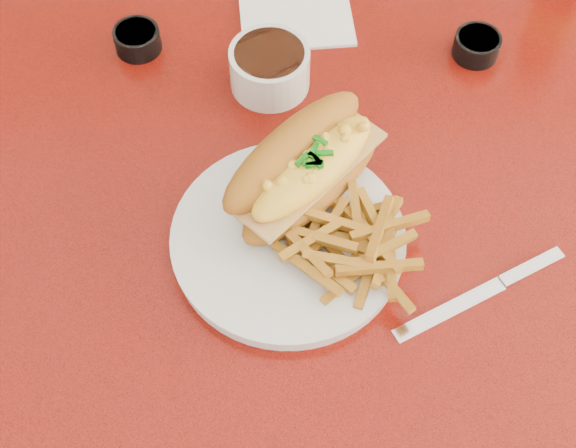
{
  "coord_description": "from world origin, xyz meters",
  "views": [
    {
      "loc": [
        -0.08,
        -0.5,
        1.47
      ],
      "look_at": [
        -0.07,
        -0.08,
        0.81
      ],
      "focal_mm": 50.0,
      "sensor_mm": 36.0,
      "label": 1
    }
  ],
  "objects_px": {
    "gravy_ramekin": "(270,67)",
    "sauce_cup_left": "(137,39)",
    "fork": "(324,192)",
    "diner_table": "(346,253)",
    "sauce_cup_right": "(477,45)",
    "knife": "(494,287)",
    "mac_hoagie": "(305,167)",
    "dinner_plate": "(288,240)"
  },
  "relations": [
    {
      "from": "diner_table",
      "to": "knife",
      "type": "height_order",
      "value": "knife"
    },
    {
      "from": "mac_hoagie",
      "to": "sauce_cup_right",
      "type": "xyz_separation_m",
      "value": [
        0.21,
        0.2,
        -0.04
      ]
    },
    {
      "from": "dinner_plate",
      "to": "sauce_cup_left",
      "type": "bearing_deg",
      "value": 122.0
    },
    {
      "from": "fork",
      "to": "gravy_ramekin",
      "type": "distance_m",
      "value": 0.17
    },
    {
      "from": "knife",
      "to": "dinner_plate",
      "type": "bearing_deg",
      "value": 138.42
    },
    {
      "from": "fork",
      "to": "sauce_cup_left",
      "type": "distance_m",
      "value": 0.31
    },
    {
      "from": "mac_hoagie",
      "to": "sauce_cup_left",
      "type": "distance_m",
      "value": 0.29
    },
    {
      "from": "gravy_ramekin",
      "to": "knife",
      "type": "height_order",
      "value": "gravy_ramekin"
    },
    {
      "from": "diner_table",
      "to": "sauce_cup_right",
      "type": "bearing_deg",
      "value": 49.37
    },
    {
      "from": "sauce_cup_right",
      "to": "knife",
      "type": "bearing_deg",
      "value": -94.63
    },
    {
      "from": "mac_hoagie",
      "to": "dinner_plate",
      "type": "bearing_deg",
      "value": -153.53
    },
    {
      "from": "sauce_cup_right",
      "to": "knife",
      "type": "xyz_separation_m",
      "value": [
        -0.03,
        -0.31,
        -0.01
      ]
    },
    {
      "from": "sauce_cup_right",
      "to": "knife",
      "type": "distance_m",
      "value": 0.31
    },
    {
      "from": "mac_hoagie",
      "to": "sauce_cup_left",
      "type": "relative_size",
      "value": 3.13
    },
    {
      "from": "diner_table",
      "to": "fork",
      "type": "relative_size",
      "value": 9.16
    },
    {
      "from": "dinner_plate",
      "to": "gravy_ramekin",
      "type": "distance_m",
      "value": 0.22
    },
    {
      "from": "gravy_ramekin",
      "to": "sauce_cup_left",
      "type": "xyz_separation_m",
      "value": [
        -0.16,
        0.06,
        -0.01
      ]
    },
    {
      "from": "dinner_plate",
      "to": "knife",
      "type": "bearing_deg",
      "value": -14.68
    },
    {
      "from": "diner_table",
      "to": "gravy_ramekin",
      "type": "bearing_deg",
      "value": 123.55
    },
    {
      "from": "sauce_cup_right",
      "to": "knife",
      "type": "relative_size",
      "value": 0.4
    },
    {
      "from": "diner_table",
      "to": "sauce_cup_right",
      "type": "height_order",
      "value": "sauce_cup_right"
    },
    {
      "from": "mac_hoagie",
      "to": "knife",
      "type": "xyz_separation_m",
      "value": [
        0.18,
        -0.11,
        -0.05
      ]
    },
    {
      "from": "dinner_plate",
      "to": "sauce_cup_left",
      "type": "height_order",
      "value": "sauce_cup_left"
    },
    {
      "from": "mac_hoagie",
      "to": "knife",
      "type": "distance_m",
      "value": 0.22
    },
    {
      "from": "fork",
      "to": "mac_hoagie",
      "type": "bearing_deg",
      "value": 50.06
    },
    {
      "from": "diner_table",
      "to": "knife",
      "type": "relative_size",
      "value": 6.8
    },
    {
      "from": "diner_table",
      "to": "mac_hoagie",
      "type": "relative_size",
      "value": 5.99
    },
    {
      "from": "gravy_ramekin",
      "to": "sauce_cup_right",
      "type": "bearing_deg",
      "value": 9.82
    },
    {
      "from": "knife",
      "to": "sauce_cup_right",
      "type": "bearing_deg",
      "value": 58.47
    },
    {
      "from": "mac_hoagie",
      "to": "sauce_cup_left",
      "type": "height_order",
      "value": "mac_hoagie"
    },
    {
      "from": "mac_hoagie",
      "to": "fork",
      "type": "relative_size",
      "value": 1.53
    },
    {
      "from": "sauce_cup_left",
      "to": "sauce_cup_right",
      "type": "relative_size",
      "value": 0.91
    },
    {
      "from": "sauce_cup_left",
      "to": "sauce_cup_right",
      "type": "distance_m",
      "value": 0.4
    },
    {
      "from": "diner_table",
      "to": "sauce_cup_left",
      "type": "xyz_separation_m",
      "value": [
        -0.25,
        0.2,
        0.18
      ]
    },
    {
      "from": "dinner_plate",
      "to": "gravy_ramekin",
      "type": "xyz_separation_m",
      "value": [
        -0.02,
        0.22,
        0.02
      ]
    },
    {
      "from": "diner_table",
      "to": "dinner_plate",
      "type": "relative_size",
      "value": 4.95
    },
    {
      "from": "fork",
      "to": "sauce_cup_right",
      "type": "relative_size",
      "value": 1.86
    },
    {
      "from": "mac_hoagie",
      "to": "sauce_cup_right",
      "type": "height_order",
      "value": "mac_hoagie"
    },
    {
      "from": "fork",
      "to": "knife",
      "type": "height_order",
      "value": "fork"
    },
    {
      "from": "dinner_plate",
      "to": "mac_hoagie",
      "type": "bearing_deg",
      "value": 72.68
    },
    {
      "from": "diner_table",
      "to": "fork",
      "type": "height_order",
      "value": "fork"
    },
    {
      "from": "fork",
      "to": "sauce_cup_left",
      "type": "height_order",
      "value": "sauce_cup_left"
    }
  ]
}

